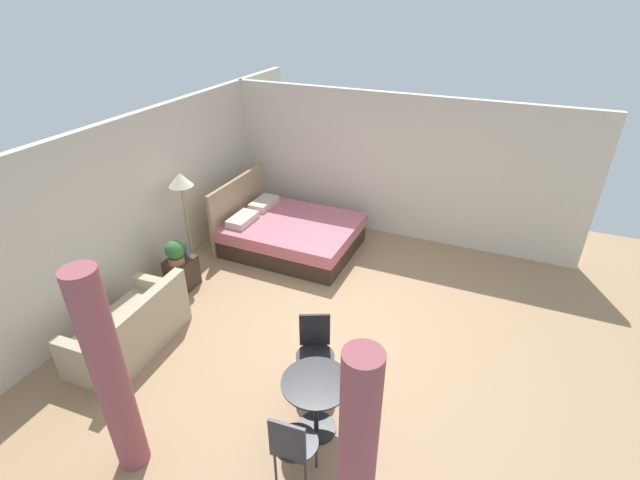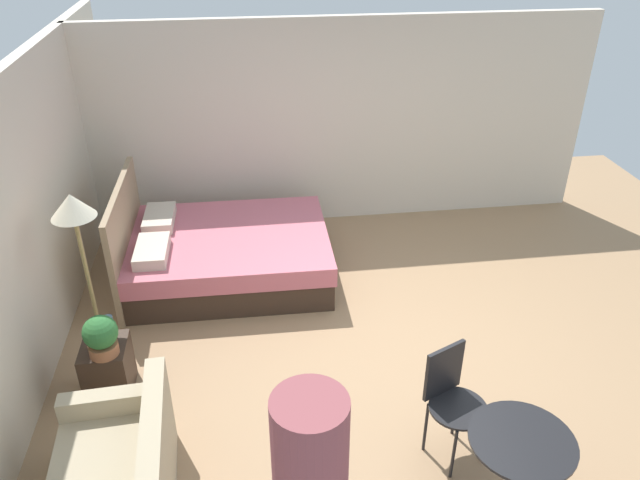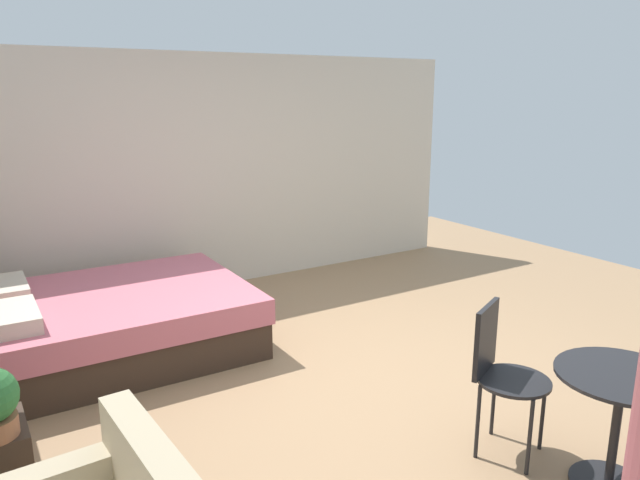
% 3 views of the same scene
% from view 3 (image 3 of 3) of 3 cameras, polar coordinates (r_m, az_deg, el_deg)
% --- Properties ---
extents(ground_plane, '(8.82, 9.21, 0.02)m').
position_cam_3_polar(ground_plane, '(4.63, 4.93, -13.74)').
color(ground_plane, '#9E7A56').
extents(wall_right, '(0.12, 6.21, 2.54)m').
position_cam_3_polar(wall_right, '(6.71, -10.02, 6.34)').
color(wall_right, beige).
rests_on(wall_right, ground).
extents(bed, '(1.71, 2.20, 1.14)m').
position_cam_3_polar(bed, '(5.31, -19.69, -7.27)').
color(bed, '#38281E').
rests_on(bed, ground).
extents(balcony_table, '(0.70, 0.70, 0.68)m').
position_cam_3_polar(balcony_table, '(3.73, 26.52, -14.13)').
color(balcony_table, black).
rests_on(balcony_table, ground).
extents(cafe_chair_near_couch, '(0.57, 0.57, 0.92)m').
position_cam_3_polar(cafe_chair_near_couch, '(3.79, 16.76, -11.33)').
color(cafe_chair_near_couch, black).
rests_on(cafe_chair_near_couch, ground).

